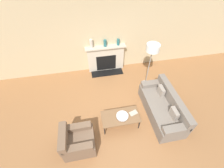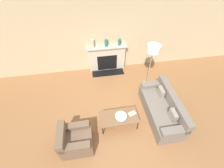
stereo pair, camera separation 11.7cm
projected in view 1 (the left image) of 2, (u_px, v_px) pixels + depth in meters
ground_plane at (124, 124)px, 4.62m from camera, size 18.00×18.00×0.00m
wall_back at (107, 36)px, 5.56m from camera, size 18.00×0.06×2.90m
fireplace at (106, 59)px, 6.10m from camera, size 1.57×0.59×1.11m
couch at (163, 107)px, 4.68m from camera, size 0.83×1.94×0.81m
armchair_near at (77, 141)px, 3.92m from camera, size 0.83×0.74×0.79m
coffee_table at (121, 117)px, 4.35m from camera, size 1.11×0.57×0.42m
bowl at (122, 116)px, 4.28m from camera, size 0.34×0.34×0.07m
book at (133, 113)px, 4.39m from camera, size 0.27×0.21×0.02m
floor_lamp at (152, 50)px, 4.80m from camera, size 0.43×0.43×1.71m
mantel_vase_left at (91, 44)px, 5.52m from camera, size 0.12×0.12×0.34m
mantel_vase_center_left at (105, 43)px, 5.61m from camera, size 0.12×0.12×0.26m
mantel_vase_center_right at (118, 42)px, 5.69m from camera, size 0.11×0.11×0.24m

